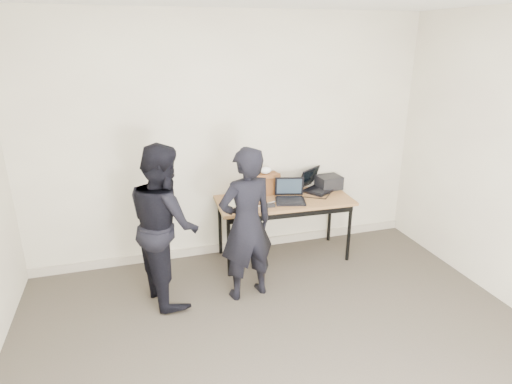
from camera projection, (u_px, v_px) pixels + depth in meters
name	position (u px, v px, depth m)	size (l,w,h in m)	color
room	(314.00, 217.00, 2.70)	(4.60, 4.60, 2.80)	#413A31
desk	(284.00, 204.00, 4.78)	(1.52, 0.71, 0.72)	brown
laptop_beige	(242.00, 201.00, 4.59)	(0.35, 0.34, 0.21)	beige
laptop_center	(290.00, 196.00, 4.70)	(0.39, 0.38, 0.25)	black
laptop_right	(316.00, 185.00, 5.03)	(0.47, 0.47, 0.26)	black
leather_satchel	(263.00, 184.00, 4.87)	(0.38, 0.22, 0.25)	brown
tissue	(266.00, 170.00, 4.83)	(0.13, 0.10, 0.08)	white
equipment_box	(329.00, 182.00, 5.08)	(0.27, 0.23, 0.15)	black
power_brick	(271.00, 205.00, 4.54)	(0.09, 0.06, 0.03)	black
cables	(288.00, 199.00, 4.77)	(1.15, 0.41, 0.01)	silver
person_typist	(246.00, 225.00, 4.02)	(0.55, 0.36, 1.51)	black
person_observer	(165.00, 224.00, 4.00)	(0.75, 0.58, 1.54)	black
baseboard	(233.00, 246.00, 5.15)	(4.50, 0.03, 0.10)	#B3A894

